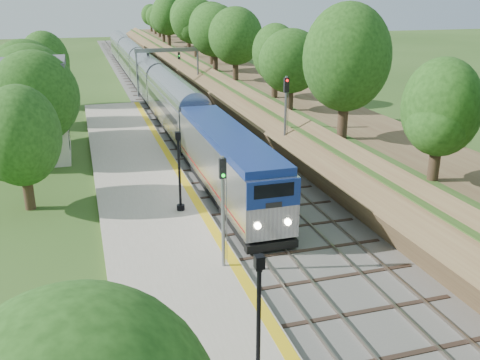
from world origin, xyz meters
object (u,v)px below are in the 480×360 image
object	(u,v)px
train	(148,79)
signal_farside	(286,111)
signal_gantry	(167,59)
station_building	(13,111)
lamppost_mid	(258,328)
signal_platform	(223,200)
lamppost_far	(179,176)

from	to	relation	value
train	signal_farside	world-z (taller)	signal_farside
signal_gantry	signal_farside	xyz separation A→B (m)	(3.73, -32.48, -0.49)
station_building	lamppost_mid	xyz separation A→B (m)	(10.07, -31.06, -1.57)
station_building	signal_farside	distance (m)	21.54
train	lamppost_mid	world-z (taller)	lamppost_mid
lamppost_mid	signal_platform	world-z (taller)	signal_platform
train	lamppost_far	xyz separation A→B (m)	(-3.57, -41.01, 0.36)
lamppost_far	signal_gantry	bearing A→B (deg)	81.45
station_building	lamppost_mid	bearing A→B (deg)	-72.03
station_building	train	xyz separation A→B (m)	(14.00, 25.78, -1.88)
station_building	signal_farside	bearing A→B (deg)	-20.36
station_building	train	distance (m)	29.40
train	signal_gantry	bearing A→B (deg)	-17.75
station_building	signal_platform	world-z (taller)	station_building
signal_gantry	train	size ratio (longest dim) A/B	0.09
station_building	signal_platform	bearing A→B (deg)	-64.04
signal_gantry	signal_farside	world-z (taller)	signal_farside
train	signal_farside	bearing A→B (deg)	-79.45
lamppost_mid	signal_farside	distance (m)	25.71
lamppost_far	signal_farside	world-z (taller)	signal_farside
signal_platform	signal_farside	bearing A→B (deg)	59.25
station_building	train	world-z (taller)	station_building
lamppost_mid	signal_platform	size ratio (longest dim) A/B	0.86
train	signal_platform	world-z (taller)	signal_platform
lamppost_mid	lamppost_far	distance (m)	15.84
lamppost_mid	signal_platform	xyz separation A→B (m)	(1.03, 8.27, 1.27)
lamppost_mid	signal_farside	bearing A→B (deg)	66.75
train	lamppost_far	bearing A→B (deg)	-94.98
signal_gantry	train	bearing A→B (deg)	162.25
station_building	lamppost_mid	size ratio (longest dim) A/B	1.80
station_building	signal_platform	distance (m)	25.35
signal_platform	signal_farside	distance (m)	17.81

